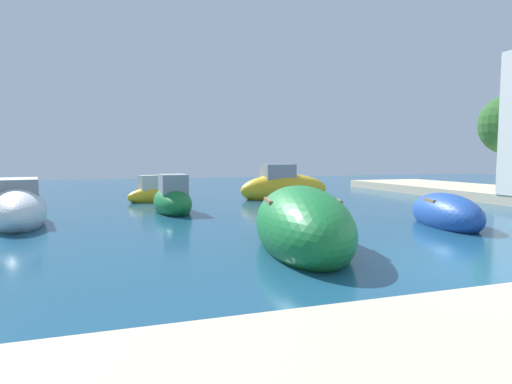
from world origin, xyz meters
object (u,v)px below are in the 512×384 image
(moored_boat_3, at_px, (446,214))
(moored_boat_4, at_px, (172,200))
(moored_boat_6, at_px, (301,225))
(quayside_tree, at_px, (511,124))
(moored_boat_1, at_px, (18,208))
(moored_boat_5, at_px, (156,194))
(moored_boat_0, at_px, (284,188))

(moored_boat_3, height_order, moored_boat_4, moored_boat_4)
(moored_boat_3, relative_size, moored_boat_6, 0.68)
(moored_boat_3, height_order, moored_boat_6, moored_boat_6)
(moored_boat_6, distance_m, quayside_tree, 16.95)
(moored_boat_4, relative_size, quayside_tree, 0.77)
(moored_boat_1, bearing_deg, moored_boat_5, 129.85)
(moored_boat_3, distance_m, moored_boat_6, 6.11)
(moored_boat_5, bearing_deg, moored_boat_4, -107.39)
(moored_boat_0, relative_size, moored_boat_6, 0.88)
(moored_boat_4, height_order, quayside_tree, quayside_tree)
(quayside_tree, bearing_deg, moored_boat_5, 163.40)
(moored_boat_5, relative_size, moored_boat_6, 0.56)
(moored_boat_0, xyz_separation_m, moored_boat_3, (1.64, -10.15, -0.18))
(moored_boat_5, distance_m, moored_boat_6, 12.65)
(moored_boat_1, relative_size, quayside_tree, 1.04)
(moored_boat_5, bearing_deg, moored_boat_6, -99.76)
(moored_boat_3, bearing_deg, moored_boat_4, -113.45)
(moored_boat_5, height_order, moored_boat_6, moored_boat_6)
(moored_boat_1, relative_size, moored_boat_4, 1.35)
(moored_boat_4, xyz_separation_m, moored_boat_5, (-0.30, 4.41, -0.10))
(moored_boat_5, bearing_deg, quayside_tree, -37.85)
(moored_boat_1, relative_size, moored_boat_6, 0.89)
(moored_boat_0, relative_size, moored_boat_1, 0.99)
(moored_boat_0, bearing_deg, moored_boat_3, -83.50)
(moored_boat_0, relative_size, quayside_tree, 1.02)
(moored_boat_0, distance_m, moored_boat_3, 10.28)
(moored_boat_3, relative_size, moored_boat_5, 1.20)
(moored_boat_1, xyz_separation_m, moored_boat_5, (5.04, 6.02, -0.15))
(moored_boat_1, distance_m, quayside_tree, 22.80)
(moored_boat_6, bearing_deg, moored_boat_1, -117.45)
(moored_boat_1, xyz_separation_m, moored_boat_4, (5.34, 1.61, -0.05))
(moored_boat_0, bearing_deg, moored_boat_6, -112.53)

